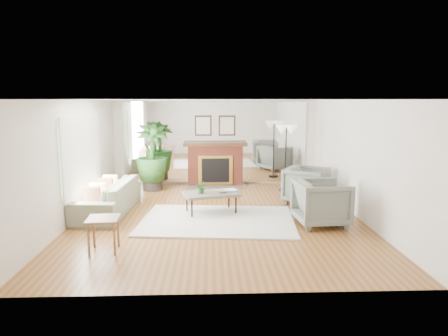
{
  "coord_description": "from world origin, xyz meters",
  "views": [
    {
      "loc": [
        -0.17,
        -8.34,
        2.49
      ],
      "look_at": [
        0.16,
        0.6,
        0.97
      ],
      "focal_mm": 32.0,
      "sensor_mm": 36.0,
      "label": 1
    }
  ],
  "objects_px": {
    "coffee_table": "(211,194)",
    "armchair_front": "(322,203)",
    "fireplace": "(215,163)",
    "sofa": "(108,197)",
    "floor_lamp": "(286,135)",
    "potted_ficus": "(152,155)",
    "armchair_back": "(307,185)",
    "side_table": "(103,223)"
  },
  "relations": [
    {
      "from": "coffee_table",
      "to": "armchair_front",
      "type": "xyz_separation_m",
      "value": [
        2.22,
        -0.88,
        0.02
      ]
    },
    {
      "from": "coffee_table",
      "to": "armchair_back",
      "type": "relative_size",
      "value": 1.36
    },
    {
      "from": "armchair_back",
      "to": "armchair_front",
      "type": "bearing_deg",
      "value": -153.07
    },
    {
      "from": "armchair_front",
      "to": "sofa",
      "type": "bearing_deg",
      "value": 72.11
    },
    {
      "from": "coffee_table",
      "to": "sofa",
      "type": "distance_m",
      "value": 2.32
    },
    {
      "from": "coffee_table",
      "to": "armchair_front",
      "type": "relative_size",
      "value": 1.33
    },
    {
      "from": "sofa",
      "to": "armchair_back",
      "type": "relative_size",
      "value": 2.46
    },
    {
      "from": "armchair_back",
      "to": "potted_ficus",
      "type": "height_order",
      "value": "potted_ficus"
    },
    {
      "from": "fireplace",
      "to": "coffee_table",
      "type": "xyz_separation_m",
      "value": [
        -0.14,
        -3.02,
        -0.22
      ]
    },
    {
      "from": "fireplace",
      "to": "potted_ficus",
      "type": "bearing_deg",
      "value": -161.04
    },
    {
      "from": "coffee_table",
      "to": "floor_lamp",
      "type": "bearing_deg",
      "value": 46.63
    },
    {
      "from": "sofa",
      "to": "armchair_front",
      "type": "height_order",
      "value": "armchair_front"
    },
    {
      "from": "armchair_back",
      "to": "floor_lamp",
      "type": "relative_size",
      "value": 0.54
    },
    {
      "from": "armchair_back",
      "to": "floor_lamp",
      "type": "distance_m",
      "value": 1.76
    },
    {
      "from": "sofa",
      "to": "armchair_front",
      "type": "relative_size",
      "value": 2.41
    },
    {
      "from": "sofa",
      "to": "side_table",
      "type": "distance_m",
      "value": 2.43
    },
    {
      "from": "sofa",
      "to": "potted_ficus",
      "type": "xyz_separation_m",
      "value": [
        0.68,
        2.23,
        0.64
      ]
    },
    {
      "from": "coffee_table",
      "to": "sofa",
      "type": "height_order",
      "value": "sofa"
    },
    {
      "from": "sofa",
      "to": "potted_ficus",
      "type": "relative_size",
      "value": 1.3
    },
    {
      "from": "armchair_front",
      "to": "floor_lamp",
      "type": "relative_size",
      "value": 0.55
    },
    {
      "from": "armchair_back",
      "to": "potted_ficus",
      "type": "distance_m",
      "value": 4.29
    },
    {
      "from": "side_table",
      "to": "floor_lamp",
      "type": "relative_size",
      "value": 0.32
    },
    {
      "from": "armchair_back",
      "to": "armchair_front",
      "type": "xyz_separation_m",
      "value": [
        -0.11,
        -1.72,
        0.01
      ]
    },
    {
      "from": "fireplace",
      "to": "floor_lamp",
      "type": "relative_size",
      "value": 1.13
    },
    {
      "from": "fireplace",
      "to": "floor_lamp",
      "type": "xyz_separation_m",
      "value": [
        1.92,
        -0.84,
        0.89
      ]
    },
    {
      "from": "armchair_front",
      "to": "potted_ficus",
      "type": "relative_size",
      "value": 0.54
    },
    {
      "from": "armchair_back",
      "to": "fireplace",
      "type": "bearing_deg",
      "value": 75.79
    },
    {
      "from": "fireplace",
      "to": "sofa",
      "type": "xyz_separation_m",
      "value": [
        -2.45,
        -2.83,
        -0.31
      ]
    },
    {
      "from": "side_table",
      "to": "potted_ficus",
      "type": "xyz_separation_m",
      "value": [
        0.17,
        4.6,
        0.51
      ]
    },
    {
      "from": "side_table",
      "to": "potted_ficus",
      "type": "bearing_deg",
      "value": 87.94
    },
    {
      "from": "sofa",
      "to": "floor_lamp",
      "type": "relative_size",
      "value": 1.32
    },
    {
      "from": "coffee_table",
      "to": "sofa",
      "type": "bearing_deg",
      "value": 175.46
    },
    {
      "from": "coffee_table",
      "to": "potted_ficus",
      "type": "xyz_separation_m",
      "value": [
        -1.63,
        2.41,
        0.56
      ]
    },
    {
      "from": "fireplace",
      "to": "sofa",
      "type": "height_order",
      "value": "fireplace"
    },
    {
      "from": "fireplace",
      "to": "coffee_table",
      "type": "relative_size",
      "value": 1.54
    },
    {
      "from": "armchair_front",
      "to": "side_table",
      "type": "relative_size",
      "value": 1.73
    },
    {
      "from": "armchair_back",
      "to": "side_table",
      "type": "height_order",
      "value": "armchair_back"
    },
    {
      "from": "side_table",
      "to": "floor_lamp",
      "type": "distance_m",
      "value": 5.92
    },
    {
      "from": "armchair_front",
      "to": "potted_ficus",
      "type": "xyz_separation_m",
      "value": [
        -3.84,
        3.29,
        0.54
      ]
    },
    {
      "from": "potted_ficus",
      "to": "side_table",
      "type": "bearing_deg",
      "value": -92.06
    },
    {
      "from": "fireplace",
      "to": "potted_ficus",
      "type": "xyz_separation_m",
      "value": [
        -1.77,
        -0.61,
        0.33
      ]
    },
    {
      "from": "potted_ficus",
      "to": "coffee_table",
      "type": "bearing_deg",
      "value": -56.01
    }
  ]
}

